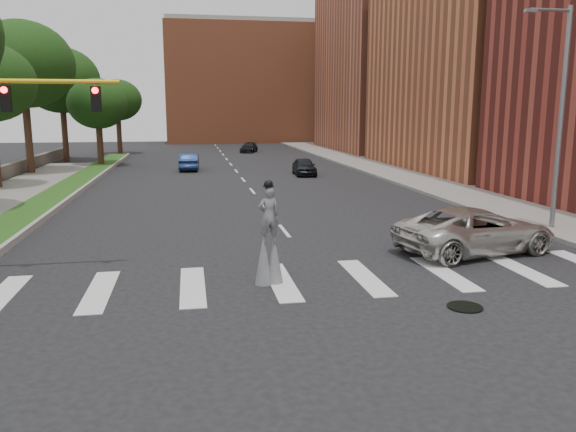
# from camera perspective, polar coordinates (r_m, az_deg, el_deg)

# --- Properties ---
(ground_plane) EXTENTS (160.00, 160.00, 0.00)m
(ground_plane) POSITION_cam_1_polar(r_m,az_deg,el_deg) (15.97, 4.46, -7.50)
(ground_plane) COLOR black
(ground_plane) RESTS_ON ground
(grass_median) EXTENTS (2.00, 60.00, 0.25)m
(grass_median) POSITION_cam_1_polar(r_m,az_deg,el_deg) (35.85, -22.25, 2.11)
(grass_median) COLOR #1F4914
(grass_median) RESTS_ON ground
(median_curb) EXTENTS (0.20, 60.00, 0.28)m
(median_curb) POSITION_cam_1_polar(r_m,az_deg,el_deg) (35.64, -20.60, 2.20)
(median_curb) COLOR #989893
(median_curb) RESTS_ON ground
(sidewalk_right) EXTENTS (5.00, 90.00, 0.18)m
(sidewalk_right) POSITION_cam_1_polar(r_m,az_deg,el_deg) (43.19, 12.33, 3.94)
(sidewalk_right) COLOR slate
(sidewalk_right) RESTS_ON ground
(manhole) EXTENTS (0.90, 0.90, 0.04)m
(manhole) POSITION_cam_1_polar(r_m,az_deg,el_deg) (15.24, 17.52, -8.80)
(manhole) COLOR black
(manhole) RESTS_ON ground
(building_mid) EXTENTS (16.00, 22.00, 24.00)m
(building_mid) POSITION_cam_1_polar(r_m,az_deg,el_deg) (52.09, 20.89, 17.76)
(building_mid) COLOR #BE613C
(building_mid) RESTS_ON ground
(building_far) EXTENTS (16.00, 22.00, 20.00)m
(building_far) POSITION_cam_1_polar(r_m,az_deg,el_deg) (73.56, 10.95, 14.40)
(building_far) COLOR #B05A41
(building_far) RESTS_ON ground
(building_backdrop) EXTENTS (26.00, 14.00, 18.00)m
(building_backdrop) POSITION_cam_1_polar(r_m,az_deg,el_deg) (93.29, -4.03, 13.12)
(building_backdrop) COLOR #BE613C
(building_backdrop) RESTS_ON ground
(streetlight) EXTENTS (2.05, 0.20, 9.00)m
(streetlight) POSITION_cam_1_polar(r_m,az_deg,el_deg) (25.40, 25.86, 9.46)
(streetlight) COLOR slate
(streetlight) RESTS_ON ground
(stilt_performer) EXTENTS (0.84, 0.57, 3.04)m
(stilt_performer) POSITION_cam_1_polar(r_m,az_deg,el_deg) (16.19, -1.96, -2.83)
(stilt_performer) COLOR #372116
(stilt_performer) RESTS_ON ground
(suv_crossing) EXTENTS (6.24, 3.84, 1.61)m
(suv_crossing) POSITION_cam_1_polar(r_m,az_deg,el_deg) (20.90, 18.53, -1.39)
(suv_crossing) COLOR beige
(suv_crossing) RESTS_ON ground
(car_near) EXTENTS (1.79, 4.01, 1.34)m
(car_near) POSITION_cam_1_polar(r_m,az_deg,el_deg) (43.88, 1.65, 5.04)
(car_near) COLOR black
(car_near) RESTS_ON ground
(car_mid) EXTENTS (1.72, 4.43, 1.44)m
(car_mid) POSITION_cam_1_polar(r_m,az_deg,el_deg) (48.26, -10.00, 5.46)
(car_mid) COLOR navy
(car_mid) RESTS_ON ground
(car_far) EXTENTS (2.76, 4.32, 1.17)m
(car_far) POSITION_cam_1_polar(r_m,az_deg,el_deg) (68.15, -3.99, 6.95)
(car_far) COLOR black
(car_far) RESTS_ON ground
(tree_4) EXTENTS (7.72, 7.72, 11.69)m
(tree_4) POSITION_cam_1_polar(r_m,az_deg,el_deg) (48.41, -25.38, 13.72)
(tree_4) COLOR #372116
(tree_4) RESTS_ON ground
(tree_5) EXTENTS (7.35, 7.35, 10.96)m
(tree_5) POSITION_cam_1_polar(r_m,az_deg,el_deg) (59.51, -22.07, 12.64)
(tree_5) COLOR #372116
(tree_5) RESTS_ON ground
(tree_6) EXTENTS (5.21, 5.21, 7.79)m
(tree_6) POSITION_cam_1_polar(r_m,az_deg,el_deg) (53.25, -18.78, 10.72)
(tree_6) COLOR #372116
(tree_6) RESTS_ON ground
(tree_7) EXTENTS (5.47, 5.47, 8.47)m
(tree_7) POSITION_cam_1_polar(r_m,az_deg,el_deg) (67.97, -16.94, 11.17)
(tree_7) COLOR #372116
(tree_7) RESTS_ON ground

